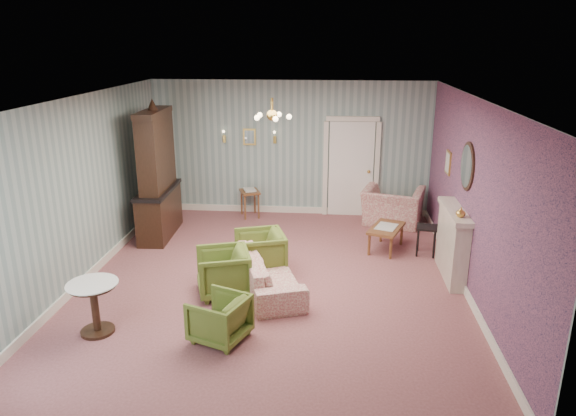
# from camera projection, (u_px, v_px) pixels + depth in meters

# --- Properties ---
(floor) EXTENTS (7.00, 7.00, 0.00)m
(floor) POSITION_uv_depth(u_px,v_px,m) (274.00, 280.00, 8.53)
(floor) COLOR #965759
(floor) RESTS_ON ground
(ceiling) EXTENTS (7.00, 7.00, 0.00)m
(ceiling) POSITION_uv_depth(u_px,v_px,m) (272.00, 98.00, 7.64)
(ceiling) COLOR white
(ceiling) RESTS_ON ground
(wall_back) EXTENTS (6.00, 0.00, 6.00)m
(wall_back) POSITION_uv_depth(u_px,v_px,m) (291.00, 149.00, 11.41)
(wall_back) COLOR gray
(wall_back) RESTS_ON ground
(wall_front) EXTENTS (6.00, 0.00, 6.00)m
(wall_front) POSITION_uv_depth(u_px,v_px,m) (229.00, 302.00, 4.77)
(wall_front) COLOR gray
(wall_front) RESTS_ON ground
(wall_left) EXTENTS (0.00, 7.00, 7.00)m
(wall_left) POSITION_uv_depth(u_px,v_px,m) (84.00, 189.00, 8.33)
(wall_left) COLOR gray
(wall_left) RESTS_ON ground
(wall_right) EXTENTS (0.00, 7.00, 7.00)m
(wall_right) POSITION_uv_depth(u_px,v_px,m) (473.00, 199.00, 7.84)
(wall_right) COLOR gray
(wall_right) RESTS_ON ground
(wall_right_floral) EXTENTS (0.00, 7.00, 7.00)m
(wall_right_floral) POSITION_uv_depth(u_px,v_px,m) (472.00, 199.00, 7.84)
(wall_right_floral) COLOR #BF5F7D
(wall_right_floral) RESTS_ON ground
(door) EXTENTS (1.12, 0.12, 2.16)m
(door) POSITION_uv_depth(u_px,v_px,m) (351.00, 167.00, 11.38)
(door) COLOR white
(door) RESTS_ON floor
(olive_chair_a) EXTENTS (0.80, 0.83, 0.67)m
(olive_chair_a) POSITION_uv_depth(u_px,v_px,m) (219.00, 316.00, 6.75)
(olive_chair_a) COLOR #586D26
(olive_chair_a) RESTS_ON floor
(olive_chair_b) EXTENTS (0.90, 0.93, 0.78)m
(olive_chair_b) POSITION_uv_depth(u_px,v_px,m) (223.00, 270.00, 7.97)
(olive_chair_b) COLOR #586D26
(olive_chair_b) RESTS_ON floor
(olive_chair_c) EXTENTS (0.91, 0.94, 0.78)m
(olive_chair_c) POSITION_uv_depth(u_px,v_px,m) (260.00, 250.00, 8.70)
(olive_chair_c) COLOR #586D26
(olive_chair_c) RESTS_ON floor
(sofa_chintz) EXTENTS (1.15, 2.00, 0.75)m
(sofa_chintz) POSITION_uv_depth(u_px,v_px,m) (269.00, 266.00, 8.14)
(sofa_chintz) COLOR #A9444B
(sofa_chintz) RESTS_ON floor
(wingback_chair) EXTENTS (1.35, 1.07, 1.03)m
(wingback_chair) POSITION_uv_depth(u_px,v_px,m) (393.00, 200.00, 10.97)
(wingback_chair) COLOR #A9444B
(wingback_chair) RESTS_ON floor
(dresser) EXTENTS (0.60, 1.59, 2.61)m
(dresser) POSITION_uv_depth(u_px,v_px,m) (156.00, 171.00, 10.10)
(dresser) COLOR black
(dresser) RESTS_ON floor
(fireplace) EXTENTS (0.30, 1.40, 1.16)m
(fireplace) POSITION_uv_depth(u_px,v_px,m) (452.00, 243.00, 8.50)
(fireplace) COLOR beige
(fireplace) RESTS_ON floor
(mantel_vase) EXTENTS (0.15, 0.15, 0.15)m
(mantel_vase) POSITION_uv_depth(u_px,v_px,m) (461.00, 212.00, 7.92)
(mantel_vase) COLOR gold
(mantel_vase) RESTS_ON fireplace
(oval_mirror) EXTENTS (0.04, 0.76, 0.84)m
(oval_mirror) POSITION_uv_depth(u_px,v_px,m) (467.00, 166.00, 8.10)
(oval_mirror) COLOR white
(oval_mirror) RESTS_ON wall_right
(framed_print) EXTENTS (0.04, 0.34, 0.42)m
(framed_print) POSITION_uv_depth(u_px,v_px,m) (448.00, 163.00, 9.46)
(framed_print) COLOR gold
(framed_print) RESTS_ON wall_right
(coffee_table) EXTENTS (0.78, 1.01, 0.46)m
(coffee_table) POSITION_uv_depth(u_px,v_px,m) (386.00, 238.00, 9.68)
(coffee_table) COLOR brown
(coffee_table) RESTS_ON floor
(side_table_black) EXTENTS (0.42, 0.42, 0.54)m
(side_table_black) POSITION_uv_depth(u_px,v_px,m) (426.00, 241.00, 9.45)
(side_table_black) COLOR black
(side_table_black) RESTS_ON floor
(pedestal_table) EXTENTS (0.79, 0.79, 0.72)m
(pedestal_table) POSITION_uv_depth(u_px,v_px,m) (95.00, 308.00, 6.91)
(pedestal_table) COLOR black
(pedestal_table) RESTS_ON floor
(nesting_table) EXTENTS (0.53, 0.59, 0.64)m
(nesting_table) POSITION_uv_depth(u_px,v_px,m) (250.00, 202.00, 11.49)
(nesting_table) COLOR brown
(nesting_table) RESTS_ON floor
(gilt_mirror_back) EXTENTS (0.28, 0.06, 0.36)m
(gilt_mirror_back) POSITION_uv_depth(u_px,v_px,m) (249.00, 137.00, 11.37)
(gilt_mirror_back) COLOR gold
(gilt_mirror_back) RESTS_ON wall_back
(sconce_left) EXTENTS (0.16, 0.12, 0.30)m
(sconce_left) POSITION_uv_depth(u_px,v_px,m) (224.00, 137.00, 11.39)
(sconce_left) COLOR gold
(sconce_left) RESTS_ON wall_back
(sconce_right) EXTENTS (0.16, 0.12, 0.30)m
(sconce_right) POSITION_uv_depth(u_px,v_px,m) (275.00, 137.00, 11.30)
(sconce_right) COLOR gold
(sconce_right) RESTS_ON wall_back
(chandelier) EXTENTS (0.56, 0.56, 0.36)m
(chandelier) POSITION_uv_depth(u_px,v_px,m) (272.00, 117.00, 7.73)
(chandelier) COLOR gold
(chandelier) RESTS_ON ceiling
(burgundy_cushion) EXTENTS (0.41, 0.28, 0.39)m
(burgundy_cushion) POSITION_uv_depth(u_px,v_px,m) (391.00, 204.00, 10.84)
(burgundy_cushion) COLOR maroon
(burgundy_cushion) RESTS_ON wingback_chair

